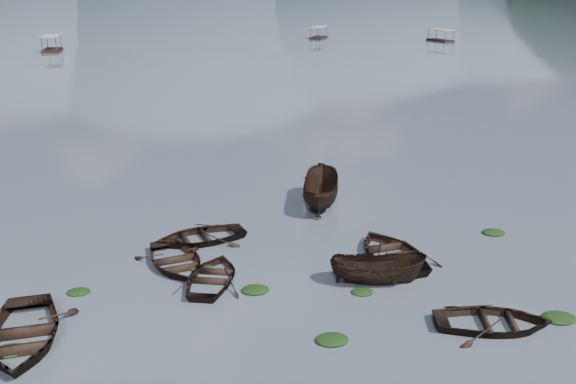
{
  "coord_description": "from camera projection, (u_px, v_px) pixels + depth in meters",
  "views": [
    {
      "loc": [
        -2.21,
        -15.67,
        11.34
      ],
      "look_at": [
        0.0,
        12.0,
        2.0
      ],
      "focal_mm": 40.0,
      "sensor_mm": 36.0,
      "label": 1
    }
  ],
  "objects": [
    {
      "name": "rowboat_0",
      "position": [
        22.0,
        342.0,
        20.95
      ],
      "size": [
        4.43,
        5.55,
        1.03
      ],
      "primitive_type": "imported",
      "rotation": [
        0.0,
        0.0,
        0.19
      ],
      "color": "black",
      "rests_on": "ground"
    },
    {
      "name": "rowboat_1",
      "position": [
        213.0,
        281.0,
        25.14
      ],
      "size": [
        3.44,
        4.28,
        0.79
      ],
      "primitive_type": "imported",
      "rotation": [
        0.0,
        0.0,
        2.93
      ],
      "color": "black",
      "rests_on": "ground"
    },
    {
      "name": "rowboat_2",
      "position": [
        377.0,
        283.0,
        25.01
      ],
      "size": [
        3.85,
        1.75,
        1.44
      ],
      "primitive_type": "imported",
      "rotation": [
        0.0,
        0.0,
        1.48
      ],
      "color": "black",
      "rests_on": "ground"
    },
    {
      "name": "rowboat_3",
      "position": [
        392.0,
        258.0,
        27.24
      ],
      "size": [
        4.2,
        5.13,
        0.93
      ],
      "primitive_type": "imported",
      "rotation": [
        0.0,
        0.0,
        3.39
      ],
      "color": "black",
      "rests_on": "ground"
    },
    {
      "name": "rowboat_4",
      "position": [
        493.0,
        327.0,
        21.83
      ],
      "size": [
        4.31,
        3.32,
        0.83
      ],
      "primitive_type": "imported",
      "rotation": [
        0.0,
        0.0,
        1.45
      ],
      "color": "black",
      "rests_on": "ground"
    },
    {
      "name": "rowboat_6",
      "position": [
        176.0,
        265.0,
        26.52
      ],
      "size": [
        4.21,
        4.91,
        0.86
      ],
      "primitive_type": "imported",
      "rotation": [
        0.0,
        0.0,
        0.35
      ],
      "color": "black",
      "rests_on": "ground"
    },
    {
      "name": "rowboat_7",
      "position": [
        200.0,
        241.0,
        28.99
      ],
      "size": [
        4.87,
        4.15,
        0.86
      ],
      "primitive_type": "imported",
      "rotation": [
        0.0,
        0.0,
        5.05
      ],
      "color": "black",
      "rests_on": "ground"
    },
    {
      "name": "rowboat_8",
      "position": [
        320.0,
        206.0,
        33.42
      ],
      "size": [
        2.67,
        5.12,
        1.88
      ],
      "primitive_type": "imported",
      "rotation": [
        0.0,
        0.0,
        2.96
      ],
      "color": "black",
      "rests_on": "ground"
    },
    {
      "name": "weed_clump_0",
      "position": [
        11.0,
        352.0,
        20.4
      ],
      "size": [
        1.04,
        0.85,
        0.23
      ],
      "primitive_type": "ellipsoid",
      "color": "black",
      "rests_on": "ground"
    },
    {
      "name": "weed_clump_1",
      "position": [
        255.0,
        291.0,
        24.35
      ],
      "size": [
        1.07,
        0.86,
        0.24
      ],
      "primitive_type": "ellipsoid",
      "color": "black",
      "rests_on": "ground"
    },
    {
      "name": "weed_clump_2",
      "position": [
        332.0,
        341.0,
        21.01
      ],
      "size": [
        1.11,
        0.89,
        0.24
      ],
      "primitive_type": "ellipsoid",
      "color": "black",
      "rests_on": "ground"
    },
    {
      "name": "weed_clump_3",
      "position": [
        362.0,
        293.0,
        24.22
      ],
      "size": [
        0.85,
        0.71,
        0.19
      ],
      "primitive_type": "ellipsoid",
      "color": "black",
      "rests_on": "ground"
    },
    {
      "name": "weed_clump_4",
      "position": [
        559.0,
        319.0,
        22.34
      ],
      "size": [
        1.21,
        0.96,
        0.25
      ],
      "primitive_type": "ellipsoid",
      "color": "black",
      "rests_on": "ground"
    },
    {
      "name": "weed_clump_5",
      "position": [
        79.0,
        293.0,
        24.23
      ],
      "size": [
        0.9,
        0.73,
        0.19
      ],
      "primitive_type": "ellipsoid",
      "color": "black",
      "rests_on": "ground"
    },
    {
      "name": "weed_clump_6",
      "position": [
        201.0,
        269.0,
        26.18
      ],
      "size": [
        0.95,
        0.79,
        0.2
      ],
      "primitive_type": "ellipsoid",
      "color": "black",
      "rests_on": "ground"
    },
    {
      "name": "weed_clump_7",
      "position": [
        493.0,
        234.0,
        29.81
      ],
      "size": [
        1.07,
        0.86,
        0.23
      ],
      "primitive_type": "ellipsoid",
      "color": "black",
      "rests_on": "ground"
    },
    {
      "name": "pontoon_left",
      "position": [
        52.0,
        51.0,
        102.41
      ],
      "size": [
        3.31,
        6.47,
        2.38
      ],
      "primitive_type": null,
      "rotation": [
        0.0,
        0.0,
        0.12
      ],
      "color": "black",
      "rests_on": "ground"
    },
    {
      "name": "pontoon_centre",
      "position": [
        318.0,
        39.0,
        123.6
      ],
      "size": [
        4.25,
        6.04,
        2.14
      ],
      "primitive_type": null,
      "rotation": [
        0.0,
        0.0,
        -0.39
      ],
      "color": "black",
      "rests_on": "ground"
    },
    {
      "name": "pontoon_right",
      "position": [
        440.0,
        41.0,
        118.41
      ],
      "size": [
        4.15,
        5.94,
        2.1
      ],
      "primitive_type": null,
      "rotation": [
        0.0,
        0.0,
        0.38
      ],
      "color": "black",
      "rests_on": "ground"
    }
  ]
}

